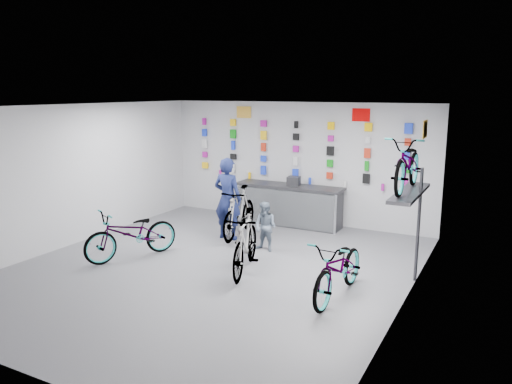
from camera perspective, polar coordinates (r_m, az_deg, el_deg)
The scene contains 21 objects.
floor at distance 9.49m, azimuth -5.10°, elevation -8.73°, with size 8.00×8.00×0.00m, color #56565B.
ceiling at distance 8.90m, azimuth -5.45°, elevation 9.69°, with size 8.00×8.00×0.00m, color white.
wall_back at distance 12.57m, azimuth 4.67°, elevation 3.38°, with size 7.00×7.00×0.00m, color silver.
wall_front at distance 6.22m, azimuth -25.79°, elevation -6.30°, with size 7.00×7.00×0.00m, color silver.
wall_left at distance 11.34m, azimuth -20.31°, elevation 1.80°, with size 8.00×8.00×0.00m, color silver.
wall_right at distance 7.79m, azimuth 16.93°, elevation -2.19°, with size 8.00×8.00×0.00m, color silver.
counter at distance 12.34m, azimuth 3.76°, elevation -1.55°, with size 2.70×0.66×1.00m.
merch_wall at distance 12.46m, azimuth 4.67°, elevation 4.72°, with size 5.58×0.08×1.57m.
wall_bracket at distance 8.98m, azimuth 17.31°, elevation -0.65°, with size 0.39×1.90×2.00m.
sign_left at distance 13.10m, azimuth -1.40°, elevation 9.11°, with size 0.42×0.02×0.30m, color gold.
sign_right at distance 11.91m, azimuth 11.91°, elevation 8.62°, with size 0.42×0.02×0.30m, color #D70403.
sign_side at distance 8.79m, azimuth 18.75°, elevation 6.83°, with size 0.02×0.40×0.30m, color gold.
bike_left at distance 10.17m, azimuth -14.03°, elevation -4.63°, with size 0.67×1.93×1.01m, color gray.
bike_center at distance 9.12m, azimuth -1.22°, elevation -5.76°, with size 0.53×1.89×1.13m, color gray.
bike_right at distance 8.15m, azimuth 9.49°, elevation -8.57°, with size 0.66×1.91×1.00m, color gray.
bike_service at distance 11.34m, azimuth -1.93°, elevation -2.29°, with size 0.53×1.89×1.13m, color gray.
bike_wall at distance 8.89m, azimuth 17.04°, elevation 3.10°, with size 0.63×1.80×0.95m, color gray.
clerk at distance 11.10m, azimuth -3.26°, elevation -0.75°, with size 0.67×0.44×1.84m, color #151D48.
customer at distance 10.32m, azimuth 1.09°, elevation -3.99°, with size 0.50×0.39×1.03m, color slate.
spare_wheel at distance 12.61m, azimuth -2.14°, elevation -1.98°, with size 0.67×0.20×0.67m.
register at distance 12.18m, azimuth 4.33°, elevation 1.26°, with size 0.28×0.30×0.22m, color black.
Camera 1 is at (4.85, -7.46, 3.29)m, focal length 35.00 mm.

